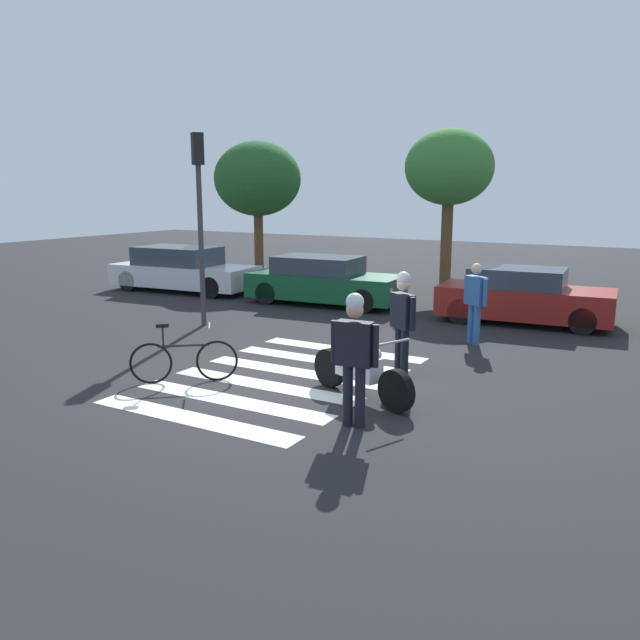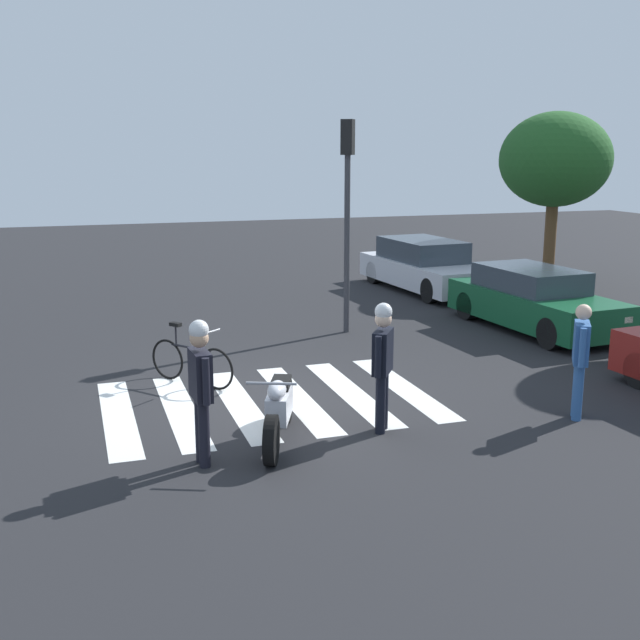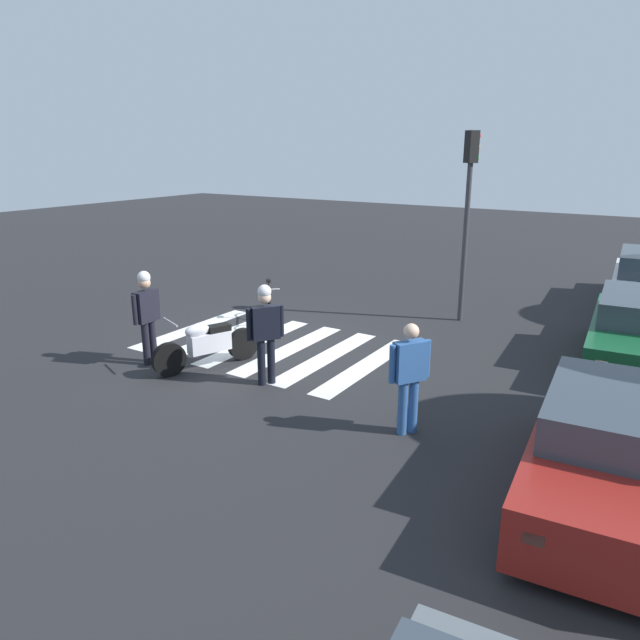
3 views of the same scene
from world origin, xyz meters
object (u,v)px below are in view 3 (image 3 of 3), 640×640
Objects in this scene: police_motorcycle at (207,344)px; leaning_bicycle at (269,308)px; car_maroon_wagon at (609,453)px; officer_on_foot at (147,311)px; pedestrian_bystander at (409,372)px; car_green_compact at (639,332)px; officer_by_motorcycle at (265,327)px; traffic_light_pole at (469,197)px.

police_motorcycle is 2.99m from leaning_bicycle.
car_maroon_wagon reaches higher than leaning_bicycle.
police_motorcycle is at bearing 112.01° from officer_on_foot.
pedestrian_bystander is 0.38× the size of car_green_compact.
car_green_compact is (-5.01, 7.95, -0.42)m from officer_on_foot.
officer_on_foot is (3.34, -0.37, 0.68)m from leaning_bicycle.
officer_on_foot is 5.40m from pedestrian_bystander.
officer_on_foot reaches higher than car_green_compact.
officer_by_motorcycle is 5.63m from car_maroon_wagon.
police_motorcycle is at bearing -96.74° from car_maroon_wagon.
officer_by_motorcycle is 2.90m from pedestrian_bystander.
police_motorcycle is 1.47× the size of leaning_bicycle.
car_maroon_wagon is (0.37, 2.69, -0.32)m from pedestrian_bystander.
leaning_bicycle is 0.77× the size of officer_by_motorcycle.
officer_on_foot reaches higher than pedestrian_bystander.
pedestrian_bystander is (0.46, 4.31, 0.50)m from police_motorcycle.
officer_by_motorcycle is 0.41× the size of traffic_light_pole.
car_maroon_wagon is at bearing 82.14° from pedestrian_bystander.
traffic_light_pole reaches higher than leaning_bicycle.
leaning_bicycle is at bearing -166.14° from police_motorcycle.
pedestrian_bystander is at bearing 89.82° from officer_on_foot.
car_green_compact is (-1.67, 7.58, 0.26)m from leaning_bicycle.
police_motorcycle is 6.82m from traffic_light_pole.
pedestrian_bystander is 2.73m from car_maroon_wagon.
traffic_light_pole is (-2.71, 3.71, 2.55)m from leaning_bicycle.
traffic_light_pole is (-5.67, 1.55, 1.89)m from officer_by_motorcycle.
traffic_light_pole is at bearing 146.00° from officer_on_foot.
pedestrian_bystander is at bearing -26.92° from car_green_compact.
officer_by_motorcycle is 0.44× the size of car_maroon_wagon.
pedestrian_bystander is (3.35, 5.03, 0.57)m from leaning_bicycle.
car_maroon_wagon is (5.39, 0.14, -0.01)m from car_green_compact.
police_motorcycle is 7.05m from car_maroon_wagon.
leaning_bicycle is at bearing -123.72° from pedestrian_bystander.
officer_on_foot is 2.56m from officer_by_motorcycle.
traffic_light_pole is at bearing 151.92° from police_motorcycle.
officer_by_motorcycle reaches higher than pedestrian_bystander.
officer_on_foot is 9.40m from car_green_compact.
officer_on_foot reaches higher than leaning_bicycle.
car_green_compact is (-4.57, 6.86, 0.18)m from police_motorcycle.
car_green_compact is (-4.63, 5.42, -0.41)m from officer_by_motorcycle.
police_motorcycle is 8.24m from car_green_compact.
officer_by_motorcycle is 6.18m from traffic_light_pole.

